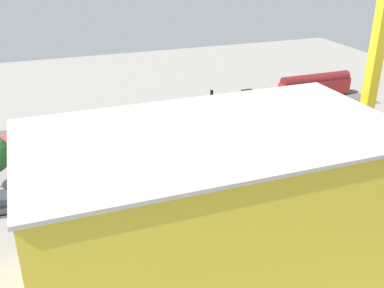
{
  "coord_description": "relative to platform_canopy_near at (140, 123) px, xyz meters",
  "views": [
    {
      "loc": [
        24.72,
        69.51,
        37.04
      ],
      "look_at": [
        0.9,
        2.91,
        4.68
      ],
      "focal_mm": 42.23,
      "sensor_mm": 36.0,
      "label": 1
    }
  ],
  "objects": [
    {
      "name": "parked_car_2",
      "position": [
        -17.9,
        18.36,
        -3.17
      ],
      "size": [
        4.14,
        1.91,
        1.77
      ],
      "color": "black",
      "rests_on": "ground"
    },
    {
      "name": "box_truck_0",
      "position": [
        -7.98,
        25.0,
        -2.28
      ],
      "size": [
        9.97,
        3.47,
        3.4
      ],
      "color": "black",
      "rests_on": "ground"
    },
    {
      "name": "street_tree_2",
      "position": [
        -11.44,
        10.07,
        0.61
      ],
      "size": [
        4.09,
        4.09,
        6.64
      ],
      "color": "brown",
      "rests_on": "ground"
    },
    {
      "name": "street_tree_1",
      "position": [
        -24.91,
        9.18,
        1.53
      ],
      "size": [
        6.34,
        6.34,
        8.66
      ],
      "color": "brown",
      "rests_on": "ground"
    },
    {
      "name": "street_tree_0",
      "position": [
        -2.53,
        9.81,
        1.62
      ],
      "size": [
        5.47,
        5.47,
        8.34
      ],
      "color": "brown",
      "rests_on": "ground"
    },
    {
      "name": "construction_building",
      "position": [
        1.19,
        40.59,
        5.12
      ],
      "size": [
        40.66,
        22.14,
        18.14
      ],
      "primitive_type": "cube",
      "rotation": [
        0.0,
        0.0,
        0.02
      ],
      "color": "yellow",
      "rests_on": "ground"
    },
    {
      "name": "ground_plane",
      "position": [
        -6.6,
        11.6,
        -3.96
      ],
      "size": [
        174.75,
        174.75,
        0.0
      ],
      "primitive_type": "plane",
      "color": "gray",
      "rests_on": "ground"
    },
    {
      "name": "construction_roof_slab",
      "position": [
        1.19,
        40.59,
        14.39
      ],
      "size": [
        41.26,
        22.75,
        0.4
      ],
      "primitive_type": "cube",
      "rotation": [
        0.0,
        0.0,
        0.02
      ],
      "color": "#B7B2A8",
      "rests_on": "construction_building"
    },
    {
      "name": "street_tree_5",
      "position": [
        -43.23,
        10.16,
        0.28
      ],
      "size": [
        4.01,
        4.01,
        6.26
      ],
      "color": "brown",
      "rests_on": "ground"
    },
    {
      "name": "parked_car_6",
      "position": [
        15.81,
        18.22,
        -3.19
      ],
      "size": [
        4.74,
        1.92,
        1.71
      ],
      "color": "black",
      "rests_on": "ground"
    },
    {
      "name": "street_tree_4",
      "position": [
        -33.97,
        10.18,
        0.79
      ],
      "size": [
        5.08,
        5.08,
        7.3
      ],
      "color": "brown",
      "rests_on": "ground"
    },
    {
      "name": "box_truck_2",
      "position": [
        18.56,
        23.46,
        -2.31
      ],
      "size": [
        9.23,
        3.28,
        3.39
      ],
      "color": "black",
      "rests_on": "ground"
    },
    {
      "name": "parked_car_5",
      "position": [
        7.9,
        18.87,
        -3.21
      ],
      "size": [
        4.49,
        1.81,
        1.68
      ],
      "color": "black",
      "rests_on": "ground"
    },
    {
      "name": "locomotive",
      "position": [
        -25.34,
        -11.57,
        -2.16
      ],
      "size": [
        13.78,
        2.9,
        5.0
      ],
      "color": "black",
      "rests_on": "ground"
    },
    {
      "name": "platform_canopy_near",
      "position": [
        0.0,
        0.0,
        0.0
      ],
      "size": [
        69.36,
        5.78,
        4.15
      ],
      "color": "#C63D2D",
      "rests_on": "ground"
    },
    {
      "name": "parked_car_3",
      "position": [
        -9.79,
        18.79,
        -3.22
      ],
      "size": [
        4.77,
        1.82,
        1.66
      ],
      "color": "black",
      "rests_on": "ground"
    },
    {
      "name": "street_asphalt",
      "position": [
        -6.6,
        15.11,
        -3.95
      ],
      "size": [
        109.35,
        10.76,
        0.01
      ],
      "primitive_type": "cube",
      "rotation": [
        0.0,
        0.0,
        0.02
      ],
      "color": "#38383D",
      "rests_on": "ground"
    },
    {
      "name": "track_rails",
      "position": [
        -6.6,
        -8.4,
        -3.78
      ],
      "size": [
        109.21,
        9.67,
        0.12
      ],
      "color": "#9E9EA8",
      "rests_on": "ground"
    },
    {
      "name": "parked_car_7",
      "position": [
        24.43,
        18.55,
        -3.2
      ],
      "size": [
        4.68,
        1.87,
        1.67
      ],
      "color": "black",
      "rests_on": "ground"
    },
    {
      "name": "parked_car_1",
      "position": [
        -26.36,
        18.71,
        -3.17
      ],
      "size": [
        4.36,
        2.06,
        1.78
      ],
      "color": "black",
      "rests_on": "ground"
    },
    {
      "name": "parked_car_0",
      "position": [
        -35.47,
        18.61,
        -3.19
      ],
      "size": [
        4.41,
        1.85,
        1.7
      ],
      "color": "black",
      "rests_on": "ground"
    },
    {
      "name": "passenger_coach",
      "position": [
        -47.97,
        -11.57,
        -0.69
      ],
      "size": [
        19.66,
        3.28,
        6.2
      ],
      "color": "black",
      "rests_on": "ground"
    },
    {
      "name": "traffic_light",
      "position": [
        14.78,
        19.69,
        0.47
      ],
      "size": [
        0.5,
        0.36,
        6.68
      ],
      "color": "#333333",
      "rests_on": "ground"
    },
    {
      "name": "box_truck_1",
      "position": [
        9.31,
        25.45,
        -2.25
      ],
      "size": [
        8.92,
        2.68,
        3.49
      ],
      "color": "black",
      "rests_on": "ground"
    },
    {
      "name": "rail_bed",
      "position": [
        -6.6,
        -8.4,
        -3.95
      ],
      "size": [
        109.44,
        16.1,
        0.01
      ],
      "primitive_type": "cube",
      "rotation": [
        0.0,
        0.0,
        0.02
      ],
      "color": "#5B544C",
      "rests_on": "ground"
    },
    {
      "name": "parked_car_4",
      "position": [
        -0.5,
        18.6,
        -3.2
      ],
      "size": [
        4.32,
        1.97,
        1.71
      ],
      "color": "black",
      "rests_on": "ground"
    }
  ]
}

